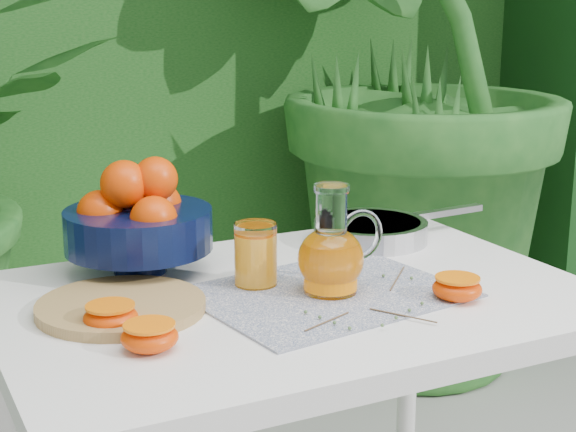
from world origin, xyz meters
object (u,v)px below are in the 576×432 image
cutting_board (121,306)px  white_table (293,337)px  saute_pan (372,230)px  juice_pitcher (332,255)px  fruit_bowl (137,220)px

cutting_board → white_table: bearing=-7.6°
cutting_board → saute_pan: bearing=16.9°
juice_pitcher → saute_pan: size_ratio=0.45×
white_table → saute_pan: 0.38m
cutting_board → juice_pitcher: 0.36m
fruit_bowl → saute_pan: fruit_bowl is taller
white_table → cutting_board: bearing=172.4°
saute_pan → juice_pitcher: bearing=-133.2°
fruit_bowl → juice_pitcher: (0.25, -0.27, -0.03)m
white_table → fruit_bowl: size_ratio=3.29×
fruit_bowl → saute_pan: size_ratio=0.73×
fruit_bowl → saute_pan: (0.49, -0.02, -0.07)m
saute_pan → fruit_bowl: bearing=178.0°
white_table → cutting_board: 0.31m
cutting_board → juice_pitcher: bearing=-12.2°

